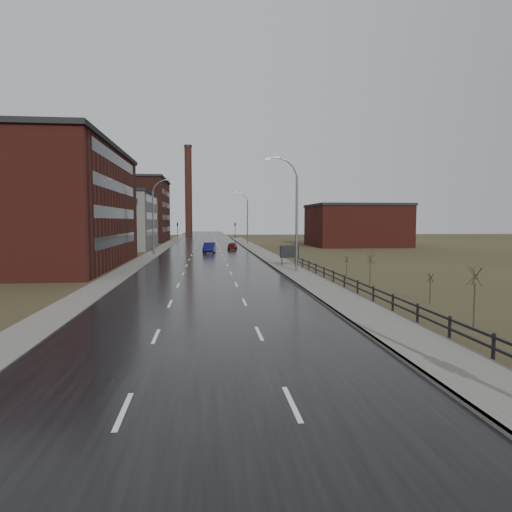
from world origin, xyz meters
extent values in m
plane|color=#2D2819|center=(0.00, 0.00, 0.00)|extent=(320.00, 320.00, 0.00)
cube|color=black|center=(0.00, 60.00, 0.03)|extent=(14.00, 300.00, 0.06)
cube|color=#595651|center=(8.60, 35.00, 0.09)|extent=(3.20, 180.00, 0.18)
cube|color=slate|center=(7.08, 35.00, 0.09)|extent=(0.16, 180.00, 0.18)
cube|color=#595651|center=(-8.20, 60.00, 0.06)|extent=(2.40, 260.00, 0.12)
cube|color=#471914|center=(-21.00, 45.00, 6.50)|extent=(22.00, 28.00, 13.00)
cube|color=black|center=(-21.00, 45.00, 13.25)|extent=(22.44, 28.56, 0.50)
cube|color=black|center=(-10.02, 45.00, 3.00)|extent=(0.06, 22.40, 1.20)
cube|color=black|center=(-10.02, 45.00, 6.00)|extent=(0.06, 22.40, 1.20)
cube|color=black|center=(-10.02, 45.00, 9.00)|extent=(0.06, 22.40, 1.20)
cube|color=black|center=(-10.02, 45.00, 12.00)|extent=(0.06, 22.40, 1.20)
cube|color=slate|center=(-18.00, 78.00, 5.00)|extent=(16.00, 20.00, 10.00)
cube|color=black|center=(-18.00, 78.00, 10.25)|extent=(16.32, 20.40, 0.50)
cube|color=black|center=(-10.02, 78.00, 3.00)|extent=(0.06, 16.00, 1.20)
cube|color=black|center=(-10.02, 78.00, 6.00)|extent=(0.06, 16.00, 1.20)
cube|color=black|center=(-10.02, 78.00, 9.00)|extent=(0.06, 16.00, 1.20)
cube|color=#331611|center=(-23.00, 108.00, 7.50)|extent=(26.00, 24.00, 15.00)
cube|color=black|center=(-23.00, 108.00, 15.25)|extent=(26.52, 24.48, 0.50)
cube|color=black|center=(-10.02, 108.00, 3.00)|extent=(0.06, 19.20, 1.20)
cube|color=black|center=(-10.02, 108.00, 6.00)|extent=(0.06, 19.20, 1.20)
cube|color=black|center=(-10.02, 108.00, 9.00)|extent=(0.06, 19.20, 1.20)
cube|color=black|center=(-10.02, 108.00, 12.00)|extent=(0.06, 19.20, 1.20)
cube|color=#471914|center=(30.30, 82.00, 4.00)|extent=(18.00, 16.00, 8.00)
cube|color=black|center=(30.30, 82.00, 8.25)|extent=(18.36, 16.32, 0.50)
cylinder|color=#331611|center=(-6.00, 150.00, 15.00)|extent=(2.40, 2.40, 30.00)
cylinder|color=black|center=(-6.00, 150.00, 30.30)|extent=(2.70, 2.70, 0.80)
cylinder|color=slate|center=(8.80, 36.00, 4.75)|extent=(0.24, 0.24, 9.50)
cylinder|color=slate|center=(8.63, 36.00, 9.90)|extent=(0.51, 0.14, 0.98)
cylinder|color=slate|center=(8.16, 36.00, 10.62)|extent=(0.81, 0.14, 0.81)
cylinder|color=slate|center=(7.44, 36.00, 11.09)|extent=(0.98, 0.14, 0.51)
cylinder|color=slate|center=(6.60, 36.00, 11.26)|extent=(1.01, 0.14, 0.14)
cube|color=slate|center=(5.91, 36.00, 11.21)|extent=(0.70, 0.28, 0.18)
cube|color=silver|center=(5.91, 36.00, 11.11)|extent=(0.50, 0.20, 0.04)
cylinder|color=slate|center=(-8.00, 62.00, 4.75)|extent=(0.24, 0.24, 9.50)
cylinder|color=slate|center=(-7.83, 62.00, 9.90)|extent=(0.51, 0.14, 0.98)
cylinder|color=slate|center=(-7.36, 62.00, 10.62)|extent=(0.81, 0.14, 0.81)
cylinder|color=slate|center=(-6.64, 62.00, 11.09)|extent=(0.98, 0.14, 0.51)
cylinder|color=slate|center=(-5.80, 62.00, 11.26)|extent=(1.01, 0.14, 0.14)
cube|color=slate|center=(-5.11, 62.00, 11.21)|extent=(0.70, 0.28, 0.18)
cube|color=silver|center=(-5.11, 62.00, 11.11)|extent=(0.50, 0.20, 0.04)
cylinder|color=slate|center=(8.80, 90.00, 4.75)|extent=(0.24, 0.24, 9.50)
cylinder|color=slate|center=(8.63, 90.00, 9.90)|extent=(0.51, 0.14, 0.98)
cylinder|color=slate|center=(8.16, 90.00, 10.62)|extent=(0.81, 0.14, 0.81)
cylinder|color=slate|center=(7.44, 90.00, 11.09)|extent=(0.98, 0.14, 0.51)
cylinder|color=slate|center=(6.60, 90.00, 11.26)|extent=(1.01, 0.14, 0.14)
cube|color=slate|center=(5.91, 90.00, 11.21)|extent=(0.70, 0.28, 0.18)
cube|color=silver|center=(5.91, 90.00, 11.11)|extent=(0.50, 0.20, 0.04)
cube|color=black|center=(10.30, 7.00, 0.55)|extent=(0.10, 0.10, 1.10)
cube|color=black|center=(10.30, 10.00, 0.55)|extent=(0.10, 0.10, 1.10)
cube|color=black|center=(10.30, 13.00, 0.55)|extent=(0.10, 0.10, 1.10)
cube|color=black|center=(10.30, 16.00, 0.55)|extent=(0.10, 0.10, 1.10)
cube|color=black|center=(10.30, 19.00, 0.55)|extent=(0.10, 0.10, 1.10)
cube|color=black|center=(10.30, 22.00, 0.55)|extent=(0.10, 0.10, 1.10)
cube|color=black|center=(10.30, 25.00, 0.55)|extent=(0.10, 0.10, 1.10)
cube|color=black|center=(10.30, 28.00, 0.55)|extent=(0.10, 0.10, 1.10)
cube|color=black|center=(10.30, 31.00, 0.55)|extent=(0.10, 0.10, 1.10)
cube|color=black|center=(10.30, 34.00, 0.55)|extent=(0.10, 0.10, 1.10)
cube|color=black|center=(10.30, 37.00, 0.55)|extent=(0.10, 0.10, 1.10)
cube|color=black|center=(10.30, 40.00, 0.55)|extent=(0.10, 0.10, 1.10)
cube|color=black|center=(10.30, 43.00, 0.55)|extent=(0.10, 0.10, 1.10)
cube|color=black|center=(10.30, 18.50, 0.95)|extent=(0.08, 53.00, 0.10)
cube|color=black|center=(10.30, 18.50, 0.55)|extent=(0.08, 53.00, 0.10)
cylinder|color=#382D23|center=(12.44, 11.69, 1.12)|extent=(0.08, 0.08, 2.24)
cylinder|color=#382D23|center=(12.49, 11.69, 2.58)|extent=(0.04, 0.75, 0.88)
cylinder|color=#382D23|center=(12.46, 11.74, 2.58)|extent=(0.71, 0.28, 0.89)
cylinder|color=#382D23|center=(12.40, 11.72, 2.58)|extent=(0.42, 0.63, 0.90)
cylinder|color=#382D23|center=(12.40, 11.67, 2.58)|extent=(0.42, 0.63, 0.90)
cylinder|color=#382D23|center=(12.46, 11.65, 2.58)|extent=(0.71, 0.28, 0.89)
cylinder|color=#382D23|center=(13.87, 18.70, 0.70)|extent=(0.08, 0.08, 1.41)
cylinder|color=#382D23|center=(13.92, 18.70, 1.62)|extent=(0.04, 0.48, 0.56)
cylinder|color=#382D23|center=(13.88, 18.75, 1.62)|extent=(0.46, 0.19, 0.57)
cylinder|color=#382D23|center=(13.83, 18.73, 1.62)|extent=(0.28, 0.41, 0.58)
cylinder|color=#382D23|center=(13.83, 18.67, 1.62)|extent=(0.28, 0.41, 0.58)
cylinder|color=#382D23|center=(13.88, 18.65, 1.62)|extent=(0.46, 0.19, 0.57)
cylinder|color=#382D23|center=(12.71, 26.14, 0.95)|extent=(0.08, 0.08, 1.90)
cylinder|color=#382D23|center=(12.76, 26.14, 2.18)|extent=(0.04, 0.64, 0.75)
cylinder|color=#382D23|center=(12.73, 26.19, 2.18)|extent=(0.61, 0.24, 0.76)
cylinder|color=#382D23|center=(12.67, 26.17, 2.18)|extent=(0.36, 0.54, 0.77)
cylinder|color=#382D23|center=(12.67, 26.11, 2.18)|extent=(0.36, 0.54, 0.77)
cylinder|color=#382D23|center=(12.73, 26.10, 2.18)|extent=(0.61, 0.24, 0.76)
cylinder|color=#382D23|center=(13.01, 33.12, 0.68)|extent=(0.08, 0.08, 1.36)
cylinder|color=#382D23|center=(13.06, 33.12, 1.57)|extent=(0.04, 0.47, 0.54)
cylinder|color=#382D23|center=(13.03, 33.17, 1.57)|extent=(0.44, 0.18, 0.55)
cylinder|color=#382D23|center=(12.97, 33.15, 1.57)|extent=(0.27, 0.40, 0.56)
cylinder|color=#382D23|center=(12.97, 33.10, 1.57)|extent=(0.27, 0.40, 0.56)
cylinder|color=#382D23|center=(13.03, 33.08, 1.57)|extent=(0.44, 0.18, 0.55)
cube|color=black|center=(8.27, 41.54, 0.90)|extent=(0.10, 0.10, 1.80)
cube|color=black|center=(9.93, 41.54, 0.90)|extent=(0.10, 0.10, 1.80)
cube|color=silver|center=(9.10, 41.49, 1.74)|extent=(2.06, 0.08, 1.28)
cube|color=black|center=(9.10, 41.44, 1.74)|extent=(2.16, 0.04, 1.38)
cylinder|color=black|center=(-8.00, 120.00, 2.60)|extent=(0.16, 0.16, 5.20)
imported|color=black|center=(-8.00, 120.00, 4.75)|extent=(0.58, 2.73, 1.10)
sphere|color=#FF190C|center=(-8.00, 119.85, 5.05)|extent=(0.18, 0.18, 0.18)
cylinder|color=black|center=(8.00, 120.00, 2.60)|extent=(0.16, 0.16, 5.20)
imported|color=black|center=(8.00, 120.00, 4.75)|extent=(0.58, 2.73, 1.10)
sphere|color=#FF190C|center=(8.00, 119.85, 5.05)|extent=(0.18, 0.18, 0.18)
imported|color=#0C0C3D|center=(0.42, 64.25, 0.82)|extent=(2.20, 5.14, 1.65)
imported|color=#510D0F|center=(4.53, 72.41, 0.66)|extent=(2.07, 4.04, 1.32)
camera|label=1|loc=(-0.04, -8.21, 5.17)|focal=32.00mm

